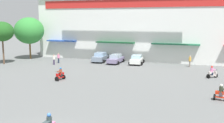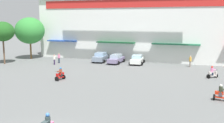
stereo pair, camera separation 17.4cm
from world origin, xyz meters
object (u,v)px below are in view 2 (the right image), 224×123
object	(u,v)px
parked_car_0	(101,57)
pedestrian_1	(59,57)
parked_car_2	(137,60)
plaza_tree_0	(30,31)
scooter_rider_6	(222,94)
scooter_rider_7	(60,75)
plaza_tree_2	(3,32)
pedestrian_0	(190,61)
parked_car_1	(116,59)
pedestrian_2	(54,59)
scooter_rider_4	(212,73)

from	to	relation	value
parked_car_0	pedestrian_1	size ratio (longest dim) A/B	2.73
parked_car_0	parked_car_2	bearing A→B (deg)	-3.40
plaza_tree_0	scooter_rider_6	distance (m)	34.90
parked_car_2	scooter_rider_7	bearing A→B (deg)	-113.60
plaza_tree_2	scooter_rider_7	xyz separation A→B (m)	(14.11, -6.96, -4.52)
plaza_tree_2	scooter_rider_6	size ratio (longest dim) A/B	4.45
scooter_rider_6	pedestrian_0	bearing A→B (deg)	101.54
parked_car_2	scooter_rider_6	world-z (taller)	scooter_rider_6
plaza_tree_2	pedestrian_1	size ratio (longest dim) A/B	4.16
scooter_rider_7	parked_car_1	bearing A→B (deg)	79.24
scooter_rider_7	pedestrian_2	xyz separation A→B (m)	(-6.26, 9.01, 0.27)
scooter_rider_6	plaza_tree_0	bearing A→B (deg)	153.32
scooter_rider_4	pedestrian_0	xyz separation A→B (m)	(-2.87, 6.96, 0.34)
plaza_tree_0	scooter_rider_6	bearing A→B (deg)	-26.68
scooter_rider_7	parked_car_0	bearing A→B (deg)	91.50
parked_car_0	parked_car_2	world-z (taller)	parked_car_0
pedestrian_1	plaza_tree_2	bearing A→B (deg)	-154.95
scooter_rider_7	pedestrian_0	xyz separation A→B (m)	(14.07, 13.84, 0.32)
pedestrian_0	plaza_tree_0	bearing A→B (deg)	-178.42
plaza_tree_2	parked_car_0	bearing A→B (deg)	27.24
parked_car_2	scooter_rider_4	xyz separation A→B (m)	(10.98, -6.78, -0.13)
parked_car_2	scooter_rider_6	bearing A→B (deg)	-54.68
plaza_tree_0	parked_car_0	xyz separation A→B (m)	(13.16, 0.96, -4.27)
parked_car_0	pedestrian_2	size ratio (longest dim) A/B	2.78
parked_car_1	parked_car_2	bearing A→B (deg)	4.24
parked_car_1	pedestrian_1	xyz separation A→B (m)	(-8.89, -2.81, 0.18)
parked_car_0	pedestrian_2	bearing A→B (deg)	-139.53
scooter_rider_6	pedestrian_0	world-z (taller)	pedestrian_0
scooter_rider_4	pedestrian_1	size ratio (longest dim) A/B	0.94
parked_car_0	scooter_rider_4	distance (m)	18.74
pedestrian_1	pedestrian_2	distance (m)	1.58
pedestrian_0	pedestrian_1	bearing A→B (deg)	-170.98
parked_car_1	scooter_rider_6	bearing A→B (deg)	-46.91
scooter_rider_4	pedestrian_2	bearing A→B (deg)	174.74
pedestrian_1	pedestrian_2	world-z (taller)	pedestrian_1
parked_car_0	scooter_rider_4	xyz separation A→B (m)	(17.32, -7.16, -0.17)
parked_car_0	pedestrian_1	bearing A→B (deg)	-150.03
scooter_rider_4	pedestrian_2	xyz separation A→B (m)	(-23.21, 2.14, 0.29)
scooter_rider_7	pedestrian_2	distance (m)	10.98
scooter_rider_7	pedestrian_0	distance (m)	19.74
scooter_rider_7	parked_car_2	bearing A→B (deg)	66.40
plaza_tree_2	parked_car_1	world-z (taller)	plaza_tree_2
parked_car_0	scooter_rider_4	bearing A→B (deg)	-22.47
pedestrian_0	parked_car_1	bearing A→B (deg)	-177.88
plaza_tree_2	scooter_rider_4	size ratio (longest dim) A/B	4.44
scooter_rider_7	scooter_rider_4	bearing A→B (deg)	22.09
scooter_rider_4	scooter_rider_7	distance (m)	18.29
parked_car_1	pedestrian_0	distance (m)	11.53
scooter_rider_4	plaza_tree_2	bearing A→B (deg)	179.84
pedestrian_2	plaza_tree_2	bearing A→B (deg)	-165.36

